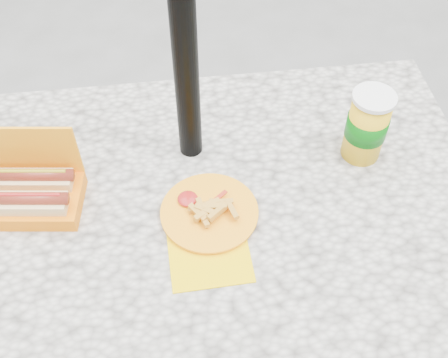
{
  "coord_description": "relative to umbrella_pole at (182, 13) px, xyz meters",
  "views": [
    {
      "loc": [
        -0.04,
        -0.69,
        1.67
      ],
      "look_at": [
        0.06,
        0.02,
        0.8
      ],
      "focal_mm": 45.0,
      "sensor_mm": 36.0,
      "label": 1
    }
  ],
  "objects": [
    {
      "name": "ground",
      "position": [
        0.0,
        -0.16,
        -1.1
      ],
      "size": [
        60.0,
        60.0,
        0.0
      ],
      "primitive_type": "plane",
      "color": "slate"
    },
    {
      "name": "fries_plate",
      "position": [
        0.02,
        -0.19,
        -0.34
      ],
      "size": [
        0.2,
        0.27,
        0.04
      ],
      "rotation": [
        0.0,
        0.0,
        0.17
      ],
      "color": "#FFD001",
      "rests_on": "picnic_table"
    },
    {
      "name": "umbrella_pole",
      "position": [
        0.0,
        0.0,
        0.0
      ],
      "size": [
        0.05,
        0.05,
        2.2
      ],
      "primitive_type": "cylinder",
      "color": "black",
      "rests_on": "ground"
    },
    {
      "name": "picnic_table",
      "position": [
        0.0,
        -0.16,
        -0.46
      ],
      "size": [
        1.2,
        0.8,
        0.75
      ],
      "color": "beige",
      "rests_on": "ground"
    },
    {
      "name": "hotdog_box",
      "position": [
        -0.33,
        -0.11,
        -0.31
      ],
      "size": [
        0.21,
        0.16,
        0.16
      ],
      "rotation": [
        0.0,
        0.0,
        -0.13
      ],
      "color": "#FF9B13",
      "rests_on": "picnic_table"
    },
    {
      "name": "soda_cup",
      "position": [
        0.37,
        -0.06,
        -0.27
      ],
      "size": [
        0.09,
        0.09,
        0.17
      ],
      "rotation": [
        0.0,
        0.0,
        0.09
      ],
      "color": "yellow",
      "rests_on": "picnic_table"
    }
  ]
}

